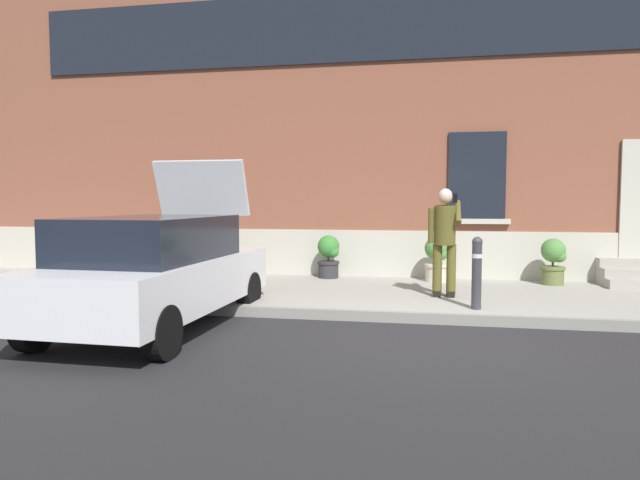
# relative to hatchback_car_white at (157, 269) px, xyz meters

# --- Properties ---
(ground_plane) EXTENTS (80.00, 80.00, 0.00)m
(ground_plane) POSITION_rel_hatchback_car_white_xyz_m (3.61, 0.02, -0.80)
(ground_plane) COLOR #232326
(sidewalk) EXTENTS (24.00, 3.60, 0.15)m
(sidewalk) POSITION_rel_hatchback_car_white_xyz_m (3.61, 2.82, -0.72)
(sidewalk) COLOR #99968E
(sidewalk) RESTS_ON ground
(curb_edge) EXTENTS (24.00, 0.12, 0.15)m
(curb_edge) POSITION_rel_hatchback_car_white_xyz_m (3.61, 0.96, -0.72)
(curb_edge) COLOR gray
(curb_edge) RESTS_ON ground
(building_facade) EXTENTS (24.00, 1.52, 7.50)m
(building_facade) POSITION_rel_hatchback_car_white_xyz_m (3.62, 5.31, 2.93)
(building_facade) COLOR brown
(building_facade) RESTS_ON ground
(hatchback_car_white) EXTENTS (1.87, 4.11, 2.34)m
(hatchback_car_white) POSITION_rel_hatchback_car_white_xyz_m (0.00, 0.00, 0.00)
(hatchback_car_white) COLOR white
(hatchback_car_white) RESTS_ON ground
(bollard_near_person) EXTENTS (0.15, 0.15, 1.04)m
(bollard_near_person) POSITION_rel_hatchback_car_white_xyz_m (4.25, 1.37, -0.09)
(bollard_near_person) COLOR #333338
(bollard_near_person) RESTS_ON sidewalk
(person_on_phone) EXTENTS (0.51, 0.47, 1.75)m
(person_on_phone) POSITION_rel_hatchback_car_white_xyz_m (3.82, 2.32, 0.35)
(person_on_phone) COLOR #514C1E
(person_on_phone) RESTS_ON sidewalk
(planter_terracotta) EXTENTS (0.44, 0.44, 0.86)m
(planter_terracotta) POSITION_rel_hatchback_car_white_xyz_m (-0.52, 3.88, -0.19)
(planter_terracotta) COLOR #B25B38
(planter_terracotta) RESTS_ON sidewalk
(planter_charcoal) EXTENTS (0.44, 0.44, 0.86)m
(planter_charcoal) POSITION_rel_hatchback_car_white_xyz_m (1.60, 4.20, -0.19)
(planter_charcoal) COLOR #2D2D30
(planter_charcoal) RESTS_ON sidewalk
(planter_cream) EXTENTS (0.44, 0.44, 0.86)m
(planter_cream) POSITION_rel_hatchback_car_white_xyz_m (3.73, 4.09, -0.19)
(planter_cream) COLOR beige
(planter_cream) RESTS_ON sidewalk
(planter_olive) EXTENTS (0.44, 0.44, 0.86)m
(planter_olive) POSITION_rel_hatchback_car_white_xyz_m (5.85, 4.08, -0.19)
(planter_olive) COLOR #606B38
(planter_olive) RESTS_ON sidewalk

